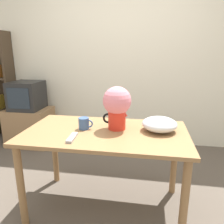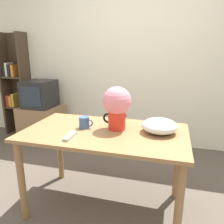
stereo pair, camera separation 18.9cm
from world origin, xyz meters
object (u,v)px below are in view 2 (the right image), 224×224
flower_vase (117,105)px  white_bowl (160,126)px  coffee_mug (85,122)px  tv_set (40,94)px

flower_vase → white_bowl: flower_vase is taller
coffee_mug → white_bowl: white_bowl is taller
white_bowl → tv_set: size_ratio=0.65×
white_bowl → tv_set: (-1.90, 1.15, -0.04)m
white_bowl → tv_set: tv_set is taller
white_bowl → tv_set: bearing=148.8°
coffee_mug → white_bowl: (0.65, 0.06, 0.01)m
flower_vase → white_bowl: 0.40m
coffee_mug → tv_set: 1.73m
white_bowl → tv_set: 2.22m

